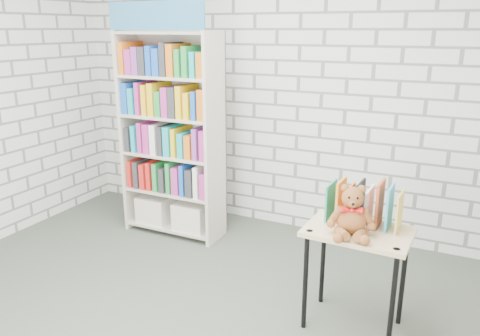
% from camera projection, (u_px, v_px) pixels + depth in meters
% --- Properties ---
extents(ground, '(4.50, 4.50, 0.00)m').
position_uv_depth(ground, '(167.00, 323.00, 3.29)').
color(ground, '#41493D').
rests_on(ground, ground).
extents(room_shell, '(4.52, 4.02, 2.81)m').
position_uv_depth(room_shell, '(153.00, 64.00, 2.77)').
color(room_shell, silver).
rests_on(room_shell, ground).
extents(bookshelf, '(0.99, 0.38, 2.21)m').
position_uv_depth(bookshelf, '(172.00, 134.00, 4.50)').
color(bookshelf, beige).
rests_on(bookshelf, ground).
extents(display_table, '(0.69, 0.50, 0.72)m').
position_uv_depth(display_table, '(357.00, 244.00, 3.09)').
color(display_table, '#D5B780').
rests_on(display_table, ground).
extents(table_books, '(0.48, 0.23, 0.28)m').
position_uv_depth(table_books, '(364.00, 204.00, 3.11)').
color(table_books, teal).
rests_on(table_books, display_table).
extents(teddy_bear, '(0.30, 0.29, 0.33)m').
position_uv_depth(teddy_bear, '(352.00, 215.00, 2.95)').
color(teddy_bear, brown).
rests_on(teddy_bear, display_table).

